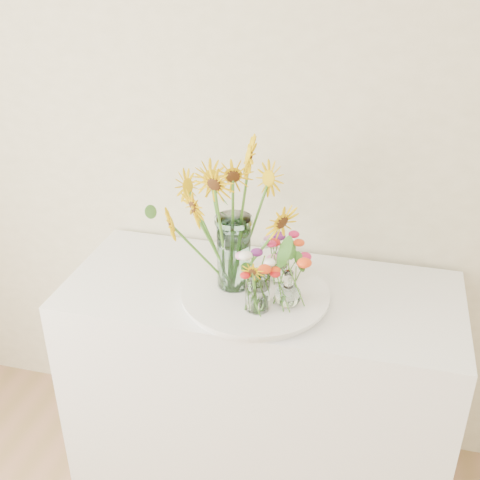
{
  "coord_description": "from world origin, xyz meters",
  "views": [
    {
      "loc": [
        0.27,
        0.17,
        2.05
      ],
      "look_at": [
        -0.16,
        1.86,
        1.12
      ],
      "focal_mm": 45.0,
      "sensor_mm": 36.0,
      "label": 1
    }
  ],
  "objects": [
    {
      "name": "small_vase_b",
      "position": [
        0.01,
        1.82,
        0.99
      ],
      "size": [
        0.1,
        0.1,
        0.13
      ],
      "primitive_type": null,
      "rotation": [
        0.0,
        0.0,
        0.11
      ],
      "color": "white",
      "rests_on": "tray"
    },
    {
      "name": "small_vase_c",
      "position": [
        -0.04,
        1.96,
        0.97
      ],
      "size": [
        0.06,
        0.06,
        0.1
      ],
      "primitive_type": "cylinder",
      "rotation": [
        0.0,
        0.0,
        0.02
      ],
      "color": "white",
      "rests_on": "tray"
    },
    {
      "name": "wildflower_posy_b",
      "position": [
        0.01,
        1.82,
        1.03
      ],
      "size": [
        0.21,
        0.21,
        0.22
      ],
      "primitive_type": null,
      "color": "#F54515",
      "rests_on": "tray"
    },
    {
      "name": "mason_jar",
      "position": [
        -0.19,
        1.89,
        1.06
      ],
      "size": [
        0.15,
        0.15,
        0.27
      ],
      "primitive_type": "cylinder",
      "rotation": [
        0.0,
        0.0,
        -0.43
      ],
      "color": "silver",
      "rests_on": "tray"
    },
    {
      "name": "counter",
      "position": [
        -0.1,
        1.93,
        0.45
      ],
      "size": [
        1.4,
        0.6,
        0.9
      ],
      "primitive_type": "cube",
      "color": "white",
      "rests_on": "ground_plane"
    },
    {
      "name": "small_vase_a",
      "position": [
        -0.08,
        1.77,
        0.99
      ],
      "size": [
        0.1,
        0.1,
        0.14
      ],
      "primitive_type": "cylinder",
      "rotation": [
        0.0,
        0.0,
        -0.3
      ],
      "color": "white",
      "rests_on": "tray"
    },
    {
      "name": "tray",
      "position": [
        -0.1,
        1.86,
        0.91
      ],
      "size": [
        0.48,
        0.48,
        0.02
      ],
      "primitive_type": "cylinder",
      "color": "white",
      "rests_on": "counter"
    },
    {
      "name": "wildflower_posy_c",
      "position": [
        -0.04,
        1.96,
        1.02
      ],
      "size": [
        0.2,
        0.2,
        0.19
      ],
      "primitive_type": null,
      "color": "#F54515",
      "rests_on": "tray"
    },
    {
      "name": "sunflower_bouquet",
      "position": [
        -0.19,
        1.89,
        1.19
      ],
      "size": [
        1.01,
        1.01,
        0.54
      ],
      "primitive_type": null,
      "rotation": [
        0.0,
        0.0,
        -0.43
      ],
      "color": "#DFB004",
      "rests_on": "tray"
    },
    {
      "name": "wildflower_posy_a",
      "position": [
        -0.08,
        1.77,
        1.04
      ],
      "size": [
        0.21,
        0.21,
        0.23
      ],
      "primitive_type": null,
      "color": "#F54515",
      "rests_on": "tray"
    }
  ]
}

